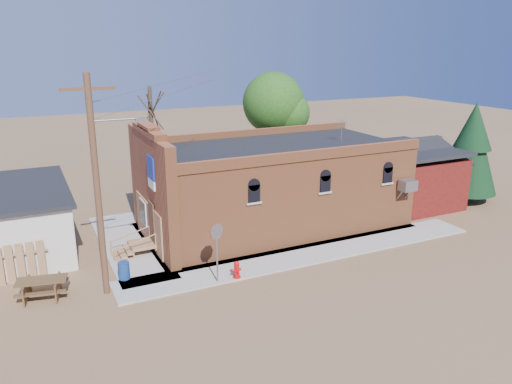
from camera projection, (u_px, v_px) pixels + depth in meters
name	position (u px, v px, depth m)	size (l,w,h in m)	color
ground	(292.00, 267.00, 23.25)	(120.00, 120.00, 0.00)	brown
sidewalk_south	(309.00, 254.00, 24.64)	(19.00, 2.20, 0.08)	#9E9991
sidewalk_west	(128.00, 244.00, 25.82)	(2.60, 10.00, 0.08)	#9E9991
brick_bar	(270.00, 186.00, 28.02)	(16.40, 7.97, 6.30)	#A85C33
red_shed	(406.00, 169.00, 32.12)	(5.40, 6.40, 4.30)	#510E0E
utility_pole	(98.00, 183.00, 19.56)	(3.12, 0.26, 9.00)	#502E20
tree_bare_near	(151.00, 110.00, 31.55)	(2.80, 2.80, 7.65)	#443327
tree_leafy	(273.00, 103.00, 35.72)	(4.40, 4.40, 8.15)	#443327
evergreen_tree	(472.00, 146.00, 32.07)	(3.60, 3.60, 6.50)	#443327
fire_hydrant	(237.00, 269.00, 21.96)	(0.46, 0.46, 0.78)	red
stop_sign	(217.00, 237.00, 21.11)	(0.69, 0.36, 2.70)	gray
trash_barrel	(124.00, 271.00, 21.86)	(0.50, 0.50, 0.78)	navy
picnic_table	(42.00, 286.00, 20.36)	(2.21, 1.82, 0.81)	#523B21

